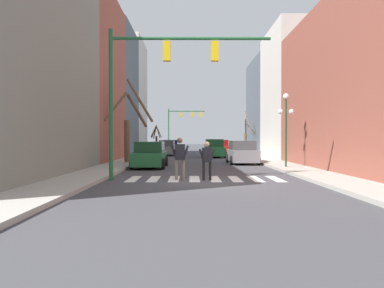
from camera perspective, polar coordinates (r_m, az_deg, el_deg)
The scene contains 20 objects.
ground_plane at distance 15.52m, azimuth 2.10°, elevation -5.78°, with size 240.00×240.00×0.00m, color #424247.
sidewalk_left at distance 16.19m, azimuth -17.23°, elevation -5.28°, with size 2.10×90.00×0.15m.
sidewalk_right at distance 16.62m, azimuth 20.91°, elevation -5.14°, with size 2.10×90.00×0.15m.
building_row_left at distance 32.59m, azimuth -16.07°, elevation 8.54°, with size 6.00×41.13×13.87m.
building_row_right at distance 29.64m, azimuth 19.69°, elevation 8.13°, with size 6.00×37.41×13.35m.
crosswalk_stripes at distance 16.64m, azimuth 1.93°, elevation -5.33°, with size 6.75×2.60×0.01m.
traffic_signal_near at distance 16.40m, azimuth -5.38°, elevation 11.09°, with size 6.94×0.28×6.48m.
traffic_signal_far at distance 59.87m, azimuth -1.60°, elevation 3.73°, with size 5.88×0.28×6.67m.
street_lamp_right_corner at distance 22.71m, azimuth 14.13°, elevation 4.34°, with size 0.95×0.36×4.31m.
car_parked_right_far at distance 45.78m, azimuth 4.35°, elevation -0.50°, with size 2.16×4.30×1.69m.
car_driving_toward_lane at distance 36.73m, azimuth 3.39°, elevation -0.75°, with size 2.06×4.58×1.77m.
car_parked_left_near at distance 27.24m, azimuth 7.66°, elevation -1.36°, with size 2.07×4.47×1.66m.
car_driving_away_lane at distance 41.25m, azimuth -3.85°, elevation -0.65°, with size 1.98×4.50×1.66m.
car_parked_right_near at distance 23.50m, azimuth -6.43°, elevation -1.73°, with size 2.05×4.74×1.61m.
car_parked_left_far at distance 48.62m, azimuth -3.23°, elevation -0.43°, with size 2.14×4.45×1.69m.
pedestrian_on_left_sidewalk at distance 16.20m, azimuth -1.85°, elevation -1.67°, with size 0.79×0.27×1.83m.
pedestrian_crossing_street at distance 16.04m, azimuth 2.29°, elevation -2.06°, with size 0.72×0.27×1.66m.
street_tree_right_mid at distance 40.75m, azimuth 8.23°, elevation 0.93°, with size 1.25×2.66×4.65m.
street_tree_right_far at distance 51.12m, azimuth -5.53°, elevation 0.96°, with size 1.48×2.51×3.54m.
street_tree_left_far at distance 26.78m, azimuth -9.56°, elevation 2.63°, with size 3.37×3.08×5.90m.
Camera 1 is at (-0.66, -15.41, 1.75)m, focal length 35.00 mm.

